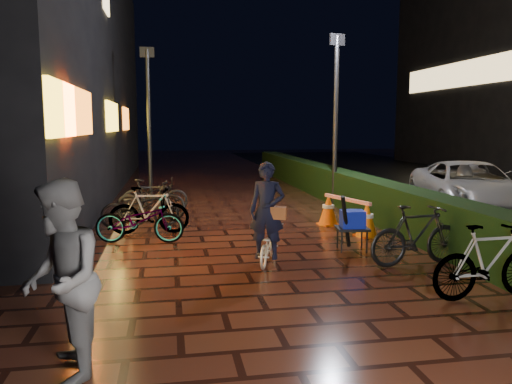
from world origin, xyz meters
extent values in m
plane|color=#381911|center=(0.00, 0.00, 0.00)|extent=(80.00, 80.00, 0.00)
cube|color=black|center=(3.30, 8.00, 0.50)|extent=(0.70, 20.00, 1.00)
imported|color=slate|center=(-2.74, -2.48, 0.94)|extent=(0.86, 1.02, 1.87)
imported|color=#ADAEB2|center=(6.26, 5.12, 0.69)|extent=(3.41, 5.30, 1.36)
cube|color=yellow|center=(-3.45, 1.50, 2.60)|extent=(0.08, 2.00, 0.90)
cube|color=orange|center=(-3.45, 3.00, 2.60)|extent=(0.08, 3.00, 0.90)
cube|color=yellow|center=(-3.45, 9.00, 2.60)|extent=(0.08, 2.80, 0.90)
cube|color=orange|center=(-3.45, 14.00, 2.60)|extent=(0.08, 2.20, 0.90)
cube|color=#FFD88C|center=(13.45, 18.00, 5.00)|extent=(0.06, 10.00, 1.30)
cylinder|color=black|center=(2.98, 6.71, 2.41)|extent=(0.15, 0.15, 4.82)
cube|color=black|center=(2.98, 6.71, 4.73)|extent=(0.47, 0.17, 0.32)
cylinder|color=black|center=(-2.36, 9.42, 2.36)|extent=(0.13, 0.13, 4.72)
cube|color=black|center=(-2.36, 9.42, 4.63)|extent=(0.46, 0.08, 0.32)
imported|color=silver|center=(-0.12, 1.04, 0.32)|extent=(0.85, 1.29, 0.64)
imported|color=black|center=(-0.15, 0.96, 0.93)|extent=(0.70, 0.59, 1.63)
cube|color=brown|center=(0.01, 0.87, 0.90)|extent=(0.31, 0.22, 0.21)
cone|color=orange|center=(2.36, 2.73, 0.37)|extent=(0.47, 0.47, 0.74)
cone|color=orange|center=(1.94, 4.05, 0.37)|extent=(0.47, 0.47, 0.74)
cube|color=red|center=(2.36, 2.73, 0.02)|extent=(0.51, 0.51, 0.03)
cube|color=#FF580D|center=(1.94, 4.05, 0.02)|extent=(0.51, 0.51, 0.03)
cube|color=red|center=(2.15, 3.39, 0.70)|extent=(0.55, 1.54, 0.07)
cube|color=black|center=(1.61, 1.61, 0.43)|extent=(0.64, 0.55, 0.04)
cylinder|color=black|center=(1.35, 1.45, 0.20)|extent=(0.04, 0.04, 0.40)
cylinder|color=black|center=(1.81, 1.39, 0.20)|extent=(0.04, 0.04, 0.40)
cylinder|color=black|center=(1.40, 1.83, 0.20)|extent=(0.04, 0.04, 0.40)
cylinder|color=black|center=(1.86, 1.77, 0.20)|extent=(0.04, 0.04, 0.40)
cube|color=#0D1CB2|center=(1.61, 1.61, 0.61)|extent=(0.47, 0.41, 0.32)
cylinder|color=black|center=(1.43, 1.47, 0.59)|extent=(0.33, 0.38, 1.03)
imported|color=black|center=(-2.20, 3.76, 0.52)|extent=(1.73, 0.53, 1.03)
imported|color=black|center=(-2.43, 4.50, 0.47)|extent=(1.83, 0.83, 0.93)
imported|color=black|center=(-2.22, 5.31, 0.52)|extent=(1.78, 0.76, 1.03)
imported|color=black|center=(-2.36, 2.96, 0.47)|extent=(1.85, 0.90, 0.93)
imported|color=black|center=(-2.16, 6.60, 0.47)|extent=(1.78, 0.65, 0.93)
imported|color=black|center=(2.32, 0.48, 0.52)|extent=(1.76, 0.65, 1.03)
imported|color=black|center=(2.50, -1.20, 0.52)|extent=(1.74, 0.58, 1.03)
camera|label=1|loc=(-1.74, -7.11, 2.35)|focal=35.00mm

